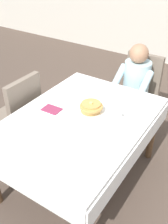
# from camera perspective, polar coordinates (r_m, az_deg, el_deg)

# --- Properties ---
(ground_plane) EXTENTS (14.00, 14.00, 0.00)m
(ground_plane) POSITION_cam_1_polar(r_m,az_deg,el_deg) (2.81, -0.76, -13.74)
(ground_plane) COLOR brown
(dining_table_main) EXTENTS (1.12, 1.52, 0.74)m
(dining_table_main) POSITION_cam_1_polar(r_m,az_deg,el_deg) (2.37, -0.88, -3.06)
(dining_table_main) COLOR white
(dining_table_main) RESTS_ON ground
(chair_diner) EXTENTS (0.44, 0.45, 0.93)m
(chair_diner) POSITION_cam_1_polar(r_m,az_deg,el_deg) (3.29, 11.80, 5.12)
(chair_diner) COLOR #7A6B5B
(chair_diner) RESTS_ON ground
(diner_person) EXTENTS (0.40, 0.43, 1.12)m
(diner_person) POSITION_cam_1_polar(r_m,az_deg,el_deg) (3.10, 10.95, 6.23)
(diner_person) COLOR silver
(diner_person) RESTS_ON ground
(chair_left_side) EXTENTS (0.45, 0.44, 0.93)m
(chair_left_side) POSITION_cam_1_polar(r_m,az_deg,el_deg) (2.86, -13.76, 0.16)
(chair_left_side) COLOR #7A6B5B
(chair_left_side) RESTS_ON ground
(plate_breakfast) EXTENTS (0.28, 0.28, 0.02)m
(plate_breakfast) POSITION_cam_1_polar(r_m,az_deg,el_deg) (2.38, 1.50, -0.06)
(plate_breakfast) COLOR white
(plate_breakfast) RESTS_ON dining_table_main
(breakfast_stack) EXTENTS (0.21, 0.21, 0.10)m
(breakfast_stack) POSITION_cam_1_polar(r_m,az_deg,el_deg) (2.35, 1.50, 1.00)
(breakfast_stack) COLOR tan
(breakfast_stack) RESTS_ON plate_breakfast
(cup_coffee) EXTENTS (0.11, 0.08, 0.08)m
(cup_coffee) POSITION_cam_1_polar(r_m,az_deg,el_deg) (2.31, 7.39, -0.36)
(cup_coffee) COLOR white
(cup_coffee) RESTS_ON dining_table_main
(fork_left_of_plate) EXTENTS (0.03, 0.18, 0.00)m
(fork_left_of_plate) POSITION_cam_1_polar(r_m,az_deg,el_deg) (2.45, -2.52, 0.97)
(fork_left_of_plate) COLOR silver
(fork_left_of_plate) RESTS_ON dining_table_main
(knife_right_of_plate) EXTENTS (0.03, 0.20, 0.00)m
(knife_right_of_plate) POSITION_cam_1_polar(r_m,az_deg,el_deg) (2.29, 5.27, -1.86)
(knife_right_of_plate) COLOR silver
(knife_right_of_plate) RESTS_ON dining_table_main
(spoon_near_edge) EXTENTS (0.15, 0.02, 0.00)m
(spoon_near_edge) POSITION_cam_1_polar(r_m,az_deg,el_deg) (2.16, -1.70, -4.22)
(spoon_near_edge) COLOR silver
(spoon_near_edge) RESTS_ON dining_table_main
(napkin_folded) EXTENTS (0.17, 0.13, 0.01)m
(napkin_folded) POSITION_cam_1_polar(r_m,az_deg,el_deg) (2.44, -6.99, 0.57)
(napkin_folded) COLOR #8C2D4C
(napkin_folded) RESTS_ON dining_table_main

